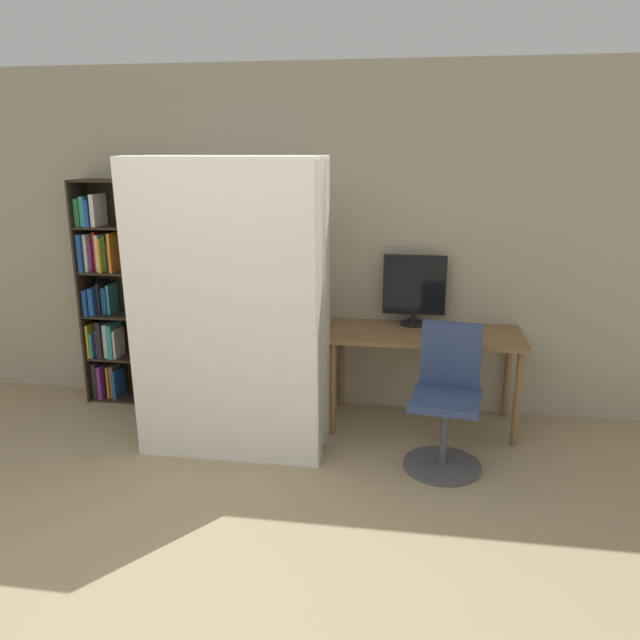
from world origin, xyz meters
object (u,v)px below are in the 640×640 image
at_px(office_chair, 446,410).
at_px(mattress_near, 225,316).
at_px(monitor, 414,288).
at_px(bookshelf, 119,295).
at_px(mattress_far, 239,304).

relative_size(office_chair, mattress_near, 0.47).
xyz_separation_m(monitor, mattress_near, (-1.22, -0.96, -0.02)).
height_order(monitor, bookshelf, bookshelf).
relative_size(monitor, mattress_far, 0.27).
xyz_separation_m(office_chair, bookshelf, (-2.66, 0.82, 0.50)).
distance_m(monitor, mattress_far, 1.36).
bearing_deg(bookshelf, monitor, 0.36).
bearing_deg(office_chair, bookshelf, 162.99).
bearing_deg(monitor, mattress_far, -153.31).
bearing_deg(mattress_near, mattress_far, 90.00).
distance_m(monitor, bookshelf, 2.43).
bearing_deg(mattress_near, bookshelf, 142.03).
xyz_separation_m(monitor, bookshelf, (-2.42, -0.02, -0.14)).
height_order(monitor, office_chair, monitor).
relative_size(monitor, bookshelf, 0.30).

